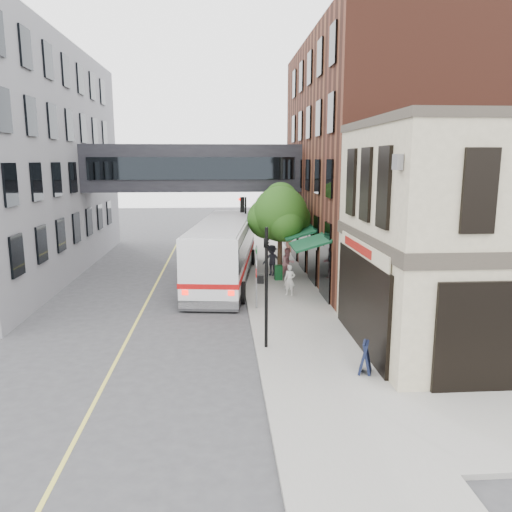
{
  "coord_description": "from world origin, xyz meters",
  "views": [
    {
      "loc": [
        -1.22,
        -15.57,
        7.0
      ],
      "look_at": [
        0.2,
        4.53,
        3.12
      ],
      "focal_mm": 35.0,
      "sensor_mm": 36.0,
      "label": 1
    }
  ],
  "objects": [
    {
      "name": "pedestrian_b",
      "position": [
        2.65,
        12.71,
        1.08
      ],
      "size": [
        1.13,
        1.05,
        1.85
      ],
      "primitive_type": "imported",
      "rotation": [
        0.0,
        0.0,
        0.51
      ],
      "color": "#CF868B",
      "rests_on": "sidewalk_main"
    },
    {
      "name": "newspaper_box",
      "position": [
        2.07,
        12.56,
        0.58
      ],
      "size": [
        0.45,
        0.4,
        0.86
      ],
      "primitive_type": "cube",
      "rotation": [
        0.0,
        0.0,
        0.04
      ],
      "color": "#125023",
      "rests_on": "sidewalk_main"
    },
    {
      "name": "sandwich_board",
      "position": [
        3.42,
        -0.52,
        0.68
      ],
      "size": [
        0.56,
        0.69,
        1.06
      ],
      "primitive_type": "cube",
      "rotation": [
        0.0,
        0.0,
        -0.36
      ],
      "color": "black",
      "rests_on": "sidewalk_main"
    },
    {
      "name": "skyway_bridge",
      "position": [
        -3.0,
        18.0,
        6.5
      ],
      "size": [
        14.0,
        3.18,
        3.0
      ],
      "color": "black",
      "rests_on": "ground"
    },
    {
      "name": "bus",
      "position": [
        -1.08,
        13.12,
        1.95
      ],
      "size": [
        4.41,
        13.2,
        3.48
      ],
      "color": "white",
      "rests_on": "ground"
    },
    {
      "name": "ground",
      "position": [
        0.0,
        0.0,
        0.0
      ],
      "size": [
        120.0,
        120.0,
        0.0
      ],
      "primitive_type": "plane",
      "color": "#38383A",
      "rests_on": "ground"
    },
    {
      "name": "street_sign_pole",
      "position": [
        0.39,
        7.0,
        1.93
      ],
      "size": [
        0.08,
        0.75,
        3.0
      ],
      "color": "gray",
      "rests_on": "sidewalk_main"
    },
    {
      "name": "street_tree",
      "position": [
        2.19,
        13.22,
        3.91
      ],
      "size": [
        3.8,
        3.2,
        5.6
      ],
      "color": "#382619",
      "rests_on": "sidewalk_main"
    },
    {
      "name": "traffic_signal_far",
      "position": [
        0.26,
        17.0,
        3.34
      ],
      "size": [
        0.53,
        0.28,
        4.5
      ],
      "color": "black",
      "rests_on": "sidewalk_main"
    },
    {
      "name": "traffic_signal_near",
      "position": [
        0.37,
        2.0,
        2.98
      ],
      "size": [
        0.44,
        0.22,
        4.6
      ],
      "color": "black",
      "rests_on": "sidewalk_main"
    },
    {
      "name": "corner_building",
      "position": [
        8.97,
        2.0,
        4.21
      ],
      "size": [
        10.19,
        8.12,
        8.45
      ],
      "color": "tan",
      "rests_on": "ground"
    },
    {
      "name": "sidewalk_main",
      "position": [
        2.0,
        14.0,
        0.07
      ],
      "size": [
        4.0,
        60.0,
        0.15
      ],
      "primitive_type": "cube",
      "color": "gray",
      "rests_on": "ground"
    },
    {
      "name": "pedestrian_a",
      "position": [
        2.26,
        9.17,
        0.94
      ],
      "size": [
        0.68,
        0.59,
        1.59
      ],
      "primitive_type": "imported",
      "rotation": [
        0.0,
        0.0,
        -0.43
      ],
      "color": "silver",
      "rests_on": "sidewalk_main"
    },
    {
      "name": "pedestrian_c",
      "position": [
        1.81,
        13.75,
        1.08
      ],
      "size": [
        1.38,
        1.21,
        1.85
      ],
      "primitive_type": "imported",
      "rotation": [
        0.0,
        0.0,
        -0.54
      ],
      "color": "#22212A",
      "rests_on": "sidewalk_main"
    },
    {
      "name": "lane_marking",
      "position": [
        -5.0,
        10.0,
        0.01
      ],
      "size": [
        0.12,
        40.0,
        0.01
      ],
      "primitive_type": "cube",
      "color": "#D8CC4C",
      "rests_on": "ground"
    },
    {
      "name": "brick_building",
      "position": [
        9.98,
        15.0,
        6.99
      ],
      "size": [
        13.76,
        18.0,
        14.0
      ],
      "color": "#4D2318",
      "rests_on": "ground"
    }
  ]
}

